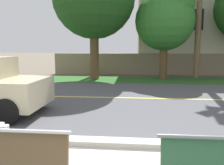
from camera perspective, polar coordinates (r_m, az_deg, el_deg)
name	(u,v)px	position (r m, az deg, el deg)	size (l,w,h in m)	color
ground_plane	(130,91)	(9.93, 4.32, -1.96)	(140.00, 140.00, 0.00)	#665B4C
curb_edge	(123,143)	(4.47, 2.73, -14.42)	(44.00, 0.30, 0.11)	#ADA89E
street_asphalt	(129,98)	(8.46, 4.10, -3.77)	(52.00, 8.00, 0.01)	#515156
road_centre_line	(129,98)	(8.46, 4.11, -3.74)	(48.00, 0.14, 0.01)	#E0CC4C
far_verge_grass	(131,80)	(13.22, 4.63, 0.67)	(48.00, 2.80, 0.02)	#2D6026
shade_tree_left	(167,17)	(13.69, 13.10, 15.26)	(3.24, 3.24, 5.34)	brown
garden_wall	(151,64)	(15.88, 9.42, 4.40)	(13.00, 0.36, 1.40)	gray
house_across_street	(223,24)	(20.19, 25.18, 12.71)	(13.70, 6.91, 7.04)	beige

